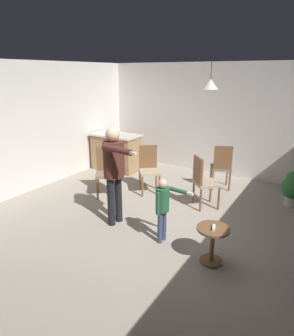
{
  "coord_description": "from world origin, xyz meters",
  "views": [
    {
      "loc": [
        2.17,
        -3.89,
        2.48
      ],
      "look_at": [
        -0.21,
        -0.04,
        1.0
      ],
      "focal_mm": 31.69,
      "sensor_mm": 36.0,
      "label": 1
    }
  ],
  "objects": [
    {
      "name": "dining_chair_centre_back",
      "position": [
        0.33,
        1.08,
        0.55
      ],
      "size": [
        0.59,
        0.59,
        1.0
      ],
      "rotation": [
        0.0,
        0.0,
        5.49
      ],
      "color": "brown",
      "rests_on": "ground"
    },
    {
      "name": "ceiling_light_pendant",
      "position": [
        0.09,
        1.79,
        2.25
      ],
      "size": [
        0.32,
        0.32,
        0.55
      ],
      "color": "silver"
    },
    {
      "name": "spare_remote_on_table",
      "position": [
        1.11,
        -0.51,
        0.54
      ],
      "size": [
        0.07,
        0.13,
        0.04
      ],
      "primitive_type": "cube",
      "rotation": [
        0.0,
        0.0,
        0.28
      ],
      "color": "white",
      "rests_on": "side_table_by_couch"
    },
    {
      "name": "person_adult",
      "position": [
        -0.68,
        -0.29,
        1.02
      ],
      "size": [
        0.79,
        0.55,
        1.65
      ],
      "rotation": [
        0.0,
        0.0,
        -1.7
      ],
      "color": "black",
      "rests_on": "ground"
    },
    {
      "name": "dining_chair_near_wall",
      "position": [
        -0.93,
        1.21,
        0.55
      ],
      "size": [
        0.59,
        0.59,
        1.0
      ],
      "rotation": [
        0.0,
        0.0,
        3.86
      ],
      "color": "brown",
      "rests_on": "ground"
    },
    {
      "name": "side_table_by_couch",
      "position": [
        1.09,
        -0.48,
        0.33
      ],
      "size": [
        0.44,
        0.44,
        0.52
      ],
      "color": "brown",
      "rests_on": "ground"
    },
    {
      "name": "dining_chair_by_counter",
      "position": [
        -1.6,
        0.6,
        0.55
      ],
      "size": [
        0.59,
        0.59,
        1.0
      ],
      "rotation": [
        0.0,
        0.0,
        3.81
      ],
      "color": "brown",
      "rests_on": "ground"
    },
    {
      "name": "person_child",
      "position": [
        0.28,
        -0.38,
        0.63
      ],
      "size": [
        0.55,
        0.29,
        1.01
      ],
      "rotation": [
        0.0,
        0.0,
        -1.66
      ],
      "color": "#384260",
      "rests_on": "ground"
    },
    {
      "name": "dining_chair_spare",
      "position": [
        0.33,
        2.16,
        0.55
      ],
      "size": [
        0.56,
        0.56,
        1.0
      ],
      "rotation": [
        0.0,
        0.0,
        0.46
      ],
      "color": "brown",
      "rests_on": "ground"
    },
    {
      "name": "wall_left",
      "position": [
        -3.2,
        0.0,
        1.35
      ],
      "size": [
        0.1,
        6.4,
        2.7
      ],
      "primitive_type": "cube",
      "color": "silver",
      "rests_on": "ground"
    },
    {
      "name": "potted_plant_corner",
      "position": [
        1.79,
        2.05,
        0.38
      ],
      "size": [
        0.45,
        0.45,
        0.69
      ],
      "color": "#B7B2AD",
      "rests_on": "ground"
    },
    {
      "name": "wall_back",
      "position": [
        0.0,
        3.2,
        1.35
      ],
      "size": [
        6.4,
        0.1,
        2.7
      ],
      "primitive_type": "cube",
      "color": "silver",
      "rests_on": "ground"
    },
    {
      "name": "ground",
      "position": [
        0.0,
        0.0,
        0.0
      ],
      "size": [
        7.68,
        7.68,
        0.0
      ],
      "primitive_type": "plane",
      "color": "#9E9384"
    },
    {
      "name": "kitchen_counter",
      "position": [
        -2.45,
        2.04,
        0.48
      ],
      "size": [
        1.26,
        0.66,
        0.95
      ],
      "color": "#99754C",
      "rests_on": "ground"
    }
  ]
}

